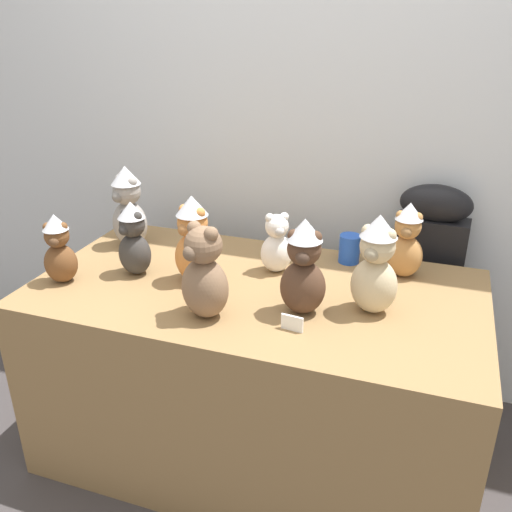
{
  "coord_description": "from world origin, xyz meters",
  "views": [
    {
      "loc": [
        0.56,
        -1.38,
        1.62
      ],
      "look_at": [
        0.0,
        0.25,
        0.85
      ],
      "focal_mm": 38.69,
      "sensor_mm": 36.0,
      "label": 1
    }
  ],
  "objects": [
    {
      "name": "teddy_bear_ash",
      "position": [
        -0.61,
        0.44,
        0.89
      ],
      "size": [
        0.18,
        0.17,
        0.33
      ],
      "rotation": [
        0.0,
        0.0,
        -0.3
      ],
      "color": "gray",
      "rests_on": "display_table"
    },
    {
      "name": "teddy_bear_cocoa",
      "position": [
        0.2,
        0.13,
        0.88
      ],
      "size": [
        0.16,
        0.14,
        0.32
      ],
      "rotation": [
        0.0,
        0.0,
        0.15
      ],
      "color": "#4C3323",
      "rests_on": "display_table"
    },
    {
      "name": "teddy_bear_ginger",
      "position": [
        -0.22,
        0.23,
        0.88
      ],
      "size": [
        0.17,
        0.15,
        0.32
      ],
      "rotation": [
        0.0,
        0.0,
        -0.24
      ],
      "color": "#D17F3D",
      "rests_on": "display_table"
    },
    {
      "name": "teddy_bear_snow",
      "position": [
        0.03,
        0.4,
        0.83
      ],
      "size": [
        0.15,
        0.15,
        0.23
      ],
      "rotation": [
        0.0,
        0.0,
        0.55
      ],
      "color": "white",
      "rests_on": "display_table"
    },
    {
      "name": "instrument_case",
      "position": [
        0.56,
        0.79,
        0.5
      ],
      "size": [
        0.29,
        0.14,
        1.0
      ],
      "rotation": [
        0.0,
        0.0,
        -0.06
      ],
      "color": "black",
      "rests_on": "ground_plane"
    },
    {
      "name": "teddy_bear_mocha",
      "position": [
        -0.09,
        0.01,
        0.87
      ],
      "size": [
        0.2,
        0.19,
        0.31
      ],
      "rotation": [
        0.0,
        0.0,
        -0.4
      ],
      "color": "#7F6047",
      "rests_on": "display_table"
    },
    {
      "name": "teddy_bear_caramel",
      "position": [
        0.48,
        0.51,
        0.86
      ],
      "size": [
        0.13,
        0.12,
        0.28
      ],
      "rotation": [
        0.0,
        0.0,
        -0.04
      ],
      "color": "#B27A42",
      "rests_on": "display_table"
    },
    {
      "name": "wall_back",
      "position": [
        0.0,
        0.91,
        1.3
      ],
      "size": [
        7.0,
        0.08,
        2.6
      ],
      "primitive_type": "cube",
      "color": "silver",
      "rests_on": "ground_plane"
    },
    {
      "name": "teddy_bear_chestnut",
      "position": [
        -0.67,
        0.07,
        0.85
      ],
      "size": [
        0.14,
        0.13,
        0.26
      ],
      "rotation": [
        0.0,
        0.0,
        0.38
      ],
      "color": "brown",
      "rests_on": "display_table"
    },
    {
      "name": "display_table",
      "position": [
        0.0,
        0.25,
        0.36
      ],
      "size": [
        1.56,
        0.83,
        0.73
      ],
      "primitive_type": "cube",
      "color": "olive",
      "rests_on": "ground_plane"
    },
    {
      "name": "party_cup_blue",
      "position": [
        0.27,
        0.57,
        0.78
      ],
      "size": [
        0.08,
        0.08,
        0.11
      ],
      "primitive_type": "cylinder",
      "color": "blue",
      "rests_on": "display_table"
    },
    {
      "name": "teddy_bear_charcoal",
      "position": [
        -0.45,
        0.21,
        0.86
      ],
      "size": [
        0.15,
        0.14,
        0.28
      ],
      "rotation": [
        0.0,
        0.0,
        -0.26
      ],
      "color": "#383533",
      "rests_on": "display_table"
    },
    {
      "name": "ground_plane",
      "position": [
        0.0,
        0.0,
        0.0
      ],
      "size": [
        10.0,
        10.0,
        0.0
      ],
      "primitive_type": "plane",
      "color": "#3D3838"
    },
    {
      "name": "name_card_front_left",
      "position": [
        0.2,
        0.02,
        0.75
      ],
      "size": [
        0.07,
        0.02,
        0.05
      ],
      "primitive_type": "cube",
      "rotation": [
        0.0,
        0.0,
        -0.12
      ],
      "color": "white",
      "rests_on": "display_table"
    },
    {
      "name": "teddy_bear_sand",
      "position": [
        0.41,
        0.21,
        0.89
      ],
      "size": [
        0.17,
        0.16,
        0.33
      ],
      "rotation": [
        0.0,
        0.0,
        -0.23
      ],
      "color": "#CCB78E",
      "rests_on": "display_table"
    }
  ]
}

